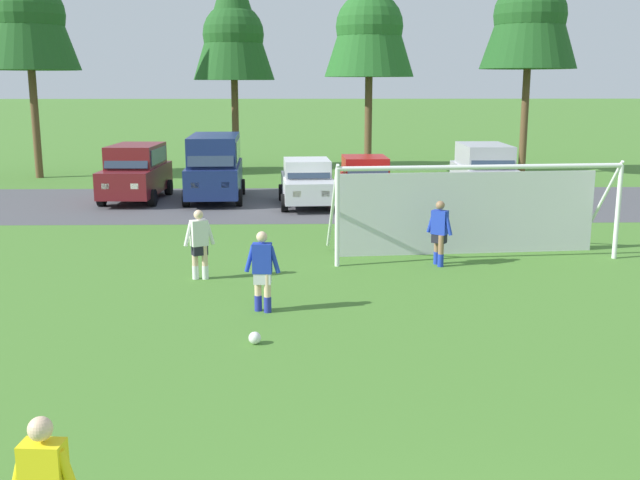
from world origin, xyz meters
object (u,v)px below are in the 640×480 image
at_px(soccer_goal, 471,207).
at_px(parked_car_slot_center_left, 307,182).
at_px(parked_car_slot_far_left, 136,172).
at_px(soccer_ball, 255,338).
at_px(parked_car_slot_center_right, 484,171).
at_px(player_defender_far, 199,245).
at_px(parked_car_slot_center, 365,179).
at_px(player_midfield_center, 439,233).
at_px(player_winger_left, 262,272).
at_px(parked_car_slot_left, 215,166).

distance_m(soccer_goal, parked_car_slot_center_left, 9.35).
distance_m(parked_car_slot_far_left, parked_car_slot_center_left, 6.80).
relative_size(soccer_ball, parked_car_slot_center_right, 0.05).
bearing_deg(player_defender_far, parked_car_slot_center_right, 51.21).
xyz_separation_m(soccer_ball, parked_car_slot_center, (3.30, 16.06, 0.77)).
height_order(soccer_ball, parked_car_slot_center, parked_car_slot_center).
bearing_deg(parked_car_slot_center_left, player_midfield_center, -71.13).
bearing_deg(parked_car_slot_center_right, player_winger_left, -118.84).
distance_m(player_winger_left, parked_car_slot_center, 14.53).
bearing_deg(soccer_ball, parked_car_slot_center_right, 63.92).
height_order(soccer_ball, player_midfield_center, player_midfield_center).
xyz_separation_m(soccer_goal, parked_car_slot_far_left, (-10.88, 9.77, -0.18)).
xyz_separation_m(player_winger_left, parked_car_slot_center_left, (1.01, 13.17, 0.05)).
xyz_separation_m(player_defender_far, parked_car_slot_center_right, (9.53, 11.86, 0.29)).
distance_m(player_midfield_center, parked_car_slot_far_left, 14.67).
xyz_separation_m(soccer_goal, player_winger_left, (-5.25, -4.85, -0.47)).
distance_m(player_midfield_center, parked_car_slot_center, 10.45).
bearing_deg(player_winger_left, parked_car_slot_center_right, 61.16).
xyz_separation_m(soccer_ball, player_defender_far, (-1.54, 4.47, 0.71)).
height_order(player_winger_left, parked_car_slot_far_left, parked_car_slot_far_left).
height_order(player_winger_left, parked_car_slot_left, parked_car_slot_left).
bearing_deg(parked_car_slot_center_left, soccer_ball, -94.00).
xyz_separation_m(parked_car_slot_center_left, parked_car_slot_center_right, (6.94, 1.26, 0.24)).
height_order(parked_car_slot_far_left, parked_car_slot_center_left, parked_car_slot_far_left).
relative_size(parked_car_slot_far_left, parked_car_slot_center, 1.10).
bearing_deg(parked_car_slot_center_right, parked_car_slot_center, -176.67).
relative_size(parked_car_slot_center, parked_car_slot_center_right, 0.91).
bearing_deg(player_defender_far, parked_car_slot_center_left, 76.24).
distance_m(player_winger_left, parked_car_slot_left, 14.83).
xyz_separation_m(soccer_goal, player_defender_far, (-6.83, -2.28, -0.47)).
distance_m(parked_car_slot_left, parked_car_slot_center_right, 10.52).
relative_size(player_winger_left, parked_car_slot_center_left, 0.38).
relative_size(parked_car_slot_far_left, parked_car_slot_center_left, 1.08).
relative_size(parked_car_slot_left, parked_car_slot_center_right, 1.05).
bearing_deg(parked_car_slot_center, parked_car_slot_far_left, 177.03).
height_order(player_midfield_center, parked_car_slot_center_left, parked_car_slot_center_left).
bearing_deg(parked_car_slot_center_left, parked_car_slot_far_left, 167.68).
bearing_deg(soccer_goal, player_winger_left, -137.26).
bearing_deg(parked_car_slot_far_left, soccer_ball, -71.32).
xyz_separation_m(player_defender_far, parked_car_slot_far_left, (-4.05, 12.05, 0.29)).
bearing_deg(player_midfield_center, parked_car_slot_center_left, 108.87).
bearing_deg(soccer_ball, parked_car_slot_left, 98.69).
distance_m(parked_car_slot_center_left, parked_car_slot_center_right, 7.06).
distance_m(soccer_goal, parked_car_slot_left, 12.50).
bearing_deg(parked_car_slot_far_left, parked_car_slot_center_left, -12.32).
height_order(player_midfield_center, parked_car_slot_left, parked_car_slot_left).
relative_size(player_defender_far, player_winger_left, 1.00).
bearing_deg(parked_car_slot_far_left, parked_car_slot_center, -2.97).
bearing_deg(player_winger_left, parked_car_slot_center, 77.06).
xyz_separation_m(parked_car_slot_far_left, parked_car_slot_center_right, (13.58, -0.19, 0.00)).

